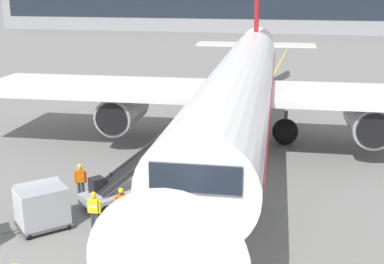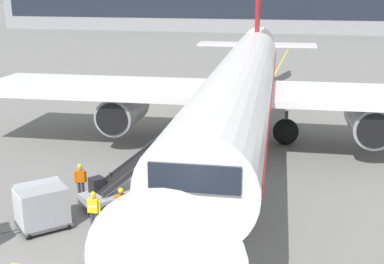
# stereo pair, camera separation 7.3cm
# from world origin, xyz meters

# --- Properties ---
(parked_airplane) EXTENTS (33.77, 43.26, 14.81)m
(parked_airplane) POSITION_xyz_m (4.49, 17.58, 3.88)
(parked_airplane) COLOR white
(parked_airplane) RESTS_ON ground
(belt_loader) EXTENTS (4.18, 4.94, 3.12)m
(belt_loader) POSITION_xyz_m (0.57, 7.61, 0.88)
(belt_loader) COLOR #A3A8B2
(belt_loader) RESTS_ON ground
(baggage_cart_lead) EXTENTS (2.54, 2.55, 1.91)m
(baggage_cart_lead) POSITION_xyz_m (-1.81, 4.48, 1.00)
(baggage_cart_lead) COLOR #515156
(baggage_cart_lead) RESTS_ON ground
(ground_crew_by_loader) EXTENTS (0.53, 0.38, 1.74)m
(ground_crew_by_loader) POSITION_xyz_m (-1.55, 7.55, 1.00)
(ground_crew_by_loader) COLOR #333847
(ground_crew_by_loader) RESTS_ON ground
(ground_crew_by_carts) EXTENTS (0.49, 0.41, 1.74)m
(ground_crew_by_carts) POSITION_xyz_m (1.36, 5.28, 1.00)
(ground_crew_by_carts) COLOR #514C42
(ground_crew_by_carts) RESTS_ON ground
(ground_crew_marshaller) EXTENTS (0.57, 0.28, 1.74)m
(ground_crew_marshaller) POSITION_xyz_m (0.44, 4.65, 1.00)
(ground_crew_marshaller) COLOR #333847
(ground_crew_marshaller) RESTS_ON ground
(safety_cone_engine_keepout) EXTENTS (0.66, 0.66, 0.74)m
(safety_cone_engine_keepout) POSITION_xyz_m (-0.20, 15.93, 0.36)
(safety_cone_engine_keepout) COLOR black
(safety_cone_engine_keepout) RESTS_ON ground
(safety_cone_wingtip) EXTENTS (0.60, 0.60, 0.68)m
(safety_cone_wingtip) POSITION_xyz_m (-0.22, 17.65, 0.33)
(safety_cone_wingtip) COLOR black
(safety_cone_wingtip) RESTS_ON ground
(safety_cone_nose_mark) EXTENTS (0.55, 0.55, 0.63)m
(safety_cone_nose_mark) POSITION_xyz_m (0.44, 15.17, 0.30)
(safety_cone_nose_mark) COLOR black
(safety_cone_nose_mark) RESTS_ON ground
(apron_guidance_line_lead_in) EXTENTS (0.20, 110.00, 0.01)m
(apron_guidance_line_lead_in) POSITION_xyz_m (4.24, 16.80, 0.00)
(apron_guidance_line_lead_in) COLOR yellow
(apron_guidance_line_lead_in) RESTS_ON ground
(terminal_building) EXTENTS (145.16, 19.79, 11.08)m
(terminal_building) POSITION_xyz_m (4.53, 111.58, 5.49)
(terminal_building) COLOR #939399
(terminal_building) RESTS_ON ground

